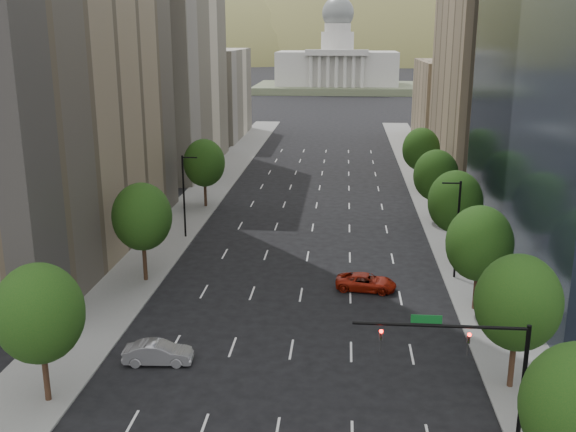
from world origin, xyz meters
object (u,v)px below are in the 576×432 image
(car_silver, at_px, (158,353))
(capitol, at_px, (337,68))
(traffic_signal, at_px, (477,356))
(car_red_far, at_px, (366,282))

(car_silver, bearing_deg, capitol, -6.77)
(traffic_signal, relative_size, car_silver, 1.98)
(capitol, xyz_separation_m, car_red_far, (5.50, -198.14, -7.86))
(car_silver, bearing_deg, traffic_signal, -115.10)
(capitol, bearing_deg, traffic_signal, -87.26)
(traffic_signal, bearing_deg, car_red_far, 103.12)
(capitol, distance_m, car_silver, 212.77)
(capitol, height_order, car_red_far, capitol)
(traffic_signal, relative_size, capitol, 0.15)
(traffic_signal, bearing_deg, car_silver, 159.32)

